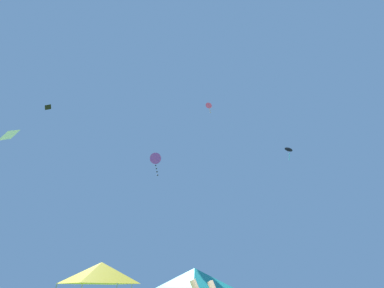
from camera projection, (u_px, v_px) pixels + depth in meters
name	position (u px, v px, depth m)	size (l,w,h in m)	color
canopy_tent_yellow	(100.00, 273.00, 11.61)	(2.89, 2.89, 3.09)	#9E9EA3
canopy_tent_teal	(195.00, 278.00, 11.53)	(2.65, 2.65, 2.83)	#9E9EA3
kite_purple_delta	(156.00, 159.00, 21.87)	(1.06, 0.65, 2.21)	purple
kite_black_diamond	(48.00, 107.00, 29.05)	(0.96, 0.89, 0.38)	black
kite_black_delta	(289.00, 150.00, 35.75)	(1.20, 0.75, 2.44)	black
kite_white_diamond	(8.00, 135.00, 19.65)	(1.25, 1.24, 1.10)	white
kite_magenta_delta	(209.00, 105.00, 27.67)	(1.03, 1.03, 1.43)	#D6389E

